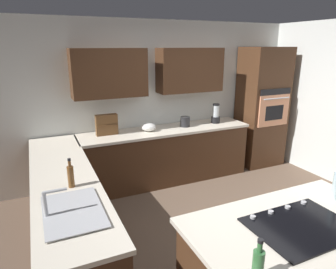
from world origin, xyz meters
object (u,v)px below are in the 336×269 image
at_px(cooktop, 301,226).
at_px(dish_soap_bottle, 71,176).
at_px(mixing_bowl, 149,127).
at_px(spice_rack, 107,125).
at_px(sink_unit, 72,211).
at_px(oil_bottle, 258,264).
at_px(wall_oven, 262,108).
at_px(kettle, 185,122).
at_px(blender, 216,115).

height_order(cooktop, dish_soap_bottle, dish_soap_bottle).
relative_size(cooktop, mixing_bowl, 3.30).
bearing_deg(spice_rack, dish_soap_bottle, 65.61).
bearing_deg(sink_unit, oil_bottle, 126.59).
bearing_deg(wall_oven, kettle, -0.67).
bearing_deg(blender, wall_oven, 178.92).
xyz_separation_m(blender, spice_rack, (1.90, -0.07, 0.01)).
xyz_separation_m(wall_oven, sink_unit, (3.68, 1.98, -0.17)).
distance_m(wall_oven, mixing_bowl, 2.25).
xyz_separation_m(sink_unit, kettle, (-2.08, -2.00, 0.07)).
bearing_deg(kettle, dish_soap_bottle, 37.02).
distance_m(spice_rack, dish_soap_bottle, 1.74).
distance_m(cooktop, spice_rack, 3.08).
xyz_separation_m(mixing_bowl, dish_soap_bottle, (1.37, 1.52, 0.05)).
distance_m(wall_oven, oil_bottle, 4.23).
bearing_deg(mixing_bowl, dish_soap_bottle, 48.03).
bearing_deg(wall_oven, sink_unit, 28.34).
distance_m(sink_unit, dish_soap_bottle, 0.49).
height_order(sink_unit, dish_soap_bottle, dish_soap_bottle).
xyz_separation_m(kettle, oil_bottle, (1.20, 3.19, 0.02)).
xyz_separation_m(wall_oven, dish_soap_bottle, (3.62, 1.50, -0.07)).
height_order(cooktop, oil_bottle, oil_bottle).
bearing_deg(oil_bottle, kettle, -110.57).
bearing_deg(blender, cooktop, 68.62).
bearing_deg(spice_rack, cooktop, 104.29).
relative_size(cooktop, spice_rack, 2.33).
bearing_deg(dish_soap_bottle, spice_rack, -114.39).
bearing_deg(spice_rack, kettle, 177.14).
bearing_deg(oil_bottle, mixing_bowl, -99.74).
distance_m(kettle, dish_soap_bottle, 2.53).
xyz_separation_m(blender, oil_bottle, (1.80, 3.19, -0.04)).
bearing_deg(oil_bottle, spice_rack, -88.19).
xyz_separation_m(cooktop, dish_soap_bottle, (1.48, -1.39, 0.11)).
bearing_deg(kettle, sink_unit, 43.94).
relative_size(wall_oven, mixing_bowl, 9.46).
bearing_deg(cooktop, sink_unit, -30.67).
bearing_deg(spice_rack, mixing_bowl, 174.28).
bearing_deg(blender, dish_soap_bottle, 30.17).
xyz_separation_m(blender, dish_soap_bottle, (2.62, 1.52, -0.03)).
xyz_separation_m(cooktop, spice_rack, (0.76, -2.98, 0.15)).
distance_m(blender, kettle, 0.60).
xyz_separation_m(cooktop, kettle, (-0.54, -2.91, 0.08)).
height_order(cooktop, blender, blender).
bearing_deg(wall_oven, blender, -1.08).
bearing_deg(sink_unit, wall_oven, -151.66).
bearing_deg(blender, oil_bottle, 60.60).
relative_size(cooktop, oil_bottle, 2.82).
xyz_separation_m(sink_unit, cooktop, (-1.54, 0.91, -0.01)).
distance_m(wall_oven, cooktop, 3.61).
distance_m(kettle, oil_bottle, 3.41).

